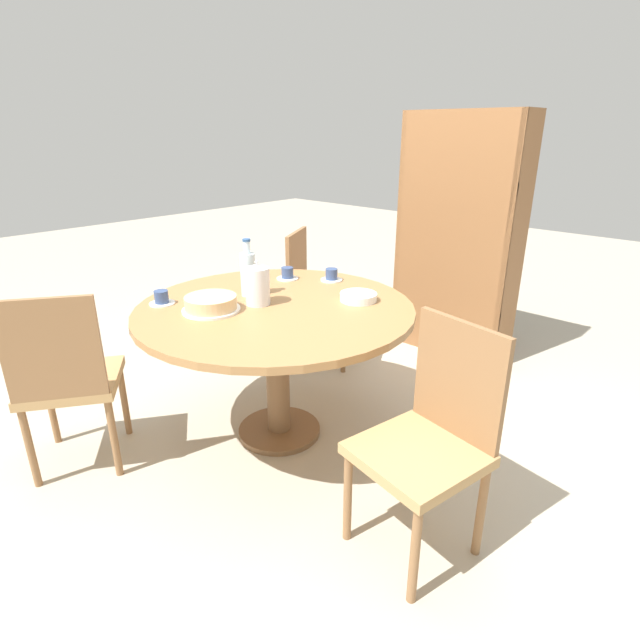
# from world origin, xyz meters

# --- Properties ---
(ground_plane) EXTENTS (14.00, 14.00, 0.00)m
(ground_plane) POSITION_xyz_m (0.00, 0.00, 0.00)
(ground_plane) COLOR #B2A893
(dining_table) EXTENTS (1.38, 1.38, 0.74)m
(dining_table) POSITION_xyz_m (0.00, 0.00, 0.63)
(dining_table) COLOR brown
(dining_table) RESTS_ON ground_plane
(chair_a) EXTENTS (0.49, 0.49, 0.92)m
(chair_a) POSITION_xyz_m (0.98, -0.12, 0.49)
(chair_a) COLOR olive
(chair_a) RESTS_ON ground_plane
(chair_b) EXTENTS (0.57, 0.57, 0.92)m
(chair_b) POSITION_xyz_m (-0.52, 0.84, 0.49)
(chair_b) COLOR olive
(chair_b) RESTS_ON ground_plane
(chair_c) EXTENTS (0.58, 0.58, 0.92)m
(chair_c) POSITION_xyz_m (-0.50, -0.85, 0.49)
(chair_c) COLOR olive
(chair_c) RESTS_ON ground_plane
(bookshelf) EXTENTS (0.85, 0.28, 1.68)m
(bookshelf) POSITION_xyz_m (0.10, 1.62, 0.81)
(bookshelf) COLOR brown
(bookshelf) RESTS_ON ground_plane
(coffee_pot) EXTENTS (0.12, 0.12, 0.23)m
(coffee_pot) POSITION_xyz_m (-0.08, -0.04, 0.84)
(coffee_pot) COLOR silver
(coffee_pot) RESTS_ON dining_table
(water_bottle) EXTENTS (0.08, 0.08, 0.30)m
(water_bottle) POSITION_xyz_m (-0.22, 0.02, 0.86)
(water_bottle) COLOR silver
(water_bottle) RESTS_ON dining_table
(cake_main) EXTENTS (0.28, 0.28, 0.07)m
(cake_main) POSITION_xyz_m (-0.17, -0.26, 0.78)
(cake_main) COLOR white
(cake_main) RESTS_ON dining_table
(cup_a) EXTENTS (0.13, 0.13, 0.07)m
(cup_a) POSITION_xyz_m (-0.09, 0.52, 0.77)
(cup_a) COLOR silver
(cup_a) RESTS_ON dining_table
(cup_b) EXTENTS (0.13, 0.13, 0.07)m
(cup_b) POSITION_xyz_m (-0.29, 0.37, 0.77)
(cup_b) COLOR silver
(cup_b) RESTS_ON dining_table
(cup_c) EXTENTS (0.13, 0.13, 0.07)m
(cup_c) POSITION_xyz_m (-0.43, -0.37, 0.77)
(cup_c) COLOR silver
(cup_c) RESTS_ON dining_table
(plate_stack) EXTENTS (0.19, 0.19, 0.04)m
(plate_stack) POSITION_xyz_m (0.26, 0.34, 0.76)
(plate_stack) COLOR white
(plate_stack) RESTS_ON dining_table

